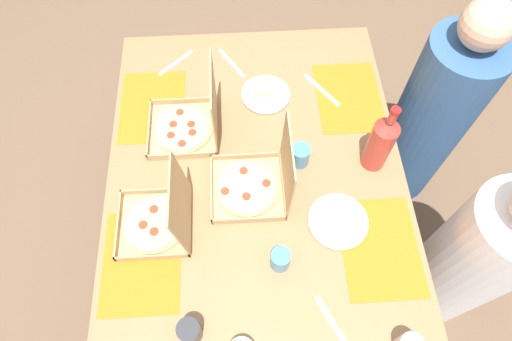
{
  "coord_description": "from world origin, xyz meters",
  "views": [
    {
      "loc": [
        0.77,
        -0.05,
        2.13
      ],
      "look_at": [
        0.0,
        0.0,
        0.73
      ],
      "focal_mm": 30.11,
      "sensor_mm": 36.0,
      "label": 1
    }
  ],
  "objects_px": {
    "plate_far_left": "(338,222)",
    "soda_bottle": "(381,142)",
    "pizza_box_corner_left": "(256,183)",
    "diner_right_seat": "(468,261)",
    "cup_dark": "(300,156)",
    "pizza_box_center": "(160,220)",
    "plate_near_right": "(265,94)",
    "cup_red": "(280,259)",
    "cup_clear_left": "(190,331)",
    "diner_left_seat": "(429,120)",
    "pizza_box_corner_right": "(189,123)"
  },
  "relations": [
    {
      "from": "plate_far_left",
      "to": "soda_bottle",
      "type": "distance_m",
      "value": 0.32
    },
    {
      "from": "pizza_box_corner_left",
      "to": "diner_right_seat",
      "type": "height_order",
      "value": "diner_right_seat"
    },
    {
      "from": "pizza_box_corner_left",
      "to": "cup_dark",
      "type": "height_order",
      "value": "pizza_box_corner_left"
    },
    {
      "from": "pizza_box_center",
      "to": "pizza_box_corner_left",
      "type": "bearing_deg",
      "value": 109.66
    },
    {
      "from": "plate_near_right",
      "to": "cup_dark",
      "type": "distance_m",
      "value": 0.34
    },
    {
      "from": "pizza_box_corner_left",
      "to": "soda_bottle",
      "type": "bearing_deg",
      "value": 101.35
    },
    {
      "from": "cup_red",
      "to": "cup_clear_left",
      "type": "bearing_deg",
      "value": -54.87
    },
    {
      "from": "soda_bottle",
      "to": "cup_red",
      "type": "distance_m",
      "value": 0.54
    },
    {
      "from": "plate_near_right",
      "to": "cup_dark",
      "type": "xyz_separation_m",
      "value": [
        0.32,
        0.11,
        0.03
      ]
    },
    {
      "from": "cup_dark",
      "to": "diner_right_seat",
      "type": "distance_m",
      "value": 0.79
    },
    {
      "from": "cup_dark",
      "to": "diner_left_seat",
      "type": "xyz_separation_m",
      "value": [
        -0.29,
        0.65,
        -0.24
      ]
    },
    {
      "from": "pizza_box_center",
      "to": "plate_near_right",
      "type": "relative_size",
      "value": 1.43
    },
    {
      "from": "pizza_box_corner_left",
      "to": "plate_far_left",
      "type": "bearing_deg",
      "value": 61.92
    },
    {
      "from": "cup_clear_left",
      "to": "cup_dark",
      "type": "height_order",
      "value": "cup_clear_left"
    },
    {
      "from": "cup_red",
      "to": "plate_far_left",
      "type": "bearing_deg",
      "value": 121.83
    },
    {
      "from": "plate_far_left",
      "to": "diner_right_seat",
      "type": "distance_m",
      "value": 0.6
    },
    {
      "from": "soda_bottle",
      "to": "diner_right_seat",
      "type": "height_order",
      "value": "diner_right_seat"
    },
    {
      "from": "soda_bottle",
      "to": "diner_right_seat",
      "type": "distance_m",
      "value": 0.62
    },
    {
      "from": "pizza_box_corner_right",
      "to": "plate_far_left",
      "type": "height_order",
      "value": "pizza_box_corner_right"
    },
    {
      "from": "plate_near_right",
      "to": "cup_dark",
      "type": "bearing_deg",
      "value": 18.17
    },
    {
      "from": "pizza_box_corner_left",
      "to": "cup_clear_left",
      "type": "xyz_separation_m",
      "value": [
        0.49,
        -0.23,
        -0.0
      ]
    },
    {
      "from": "pizza_box_center",
      "to": "diner_right_seat",
      "type": "xyz_separation_m",
      "value": [
        0.13,
        1.15,
        -0.28
      ]
    },
    {
      "from": "diner_right_seat",
      "to": "pizza_box_corner_left",
      "type": "bearing_deg",
      "value": -106.81
    },
    {
      "from": "pizza_box_corner_right",
      "to": "plate_far_left",
      "type": "xyz_separation_m",
      "value": [
        0.42,
        0.52,
        -0.04
      ]
    },
    {
      "from": "plate_near_right",
      "to": "diner_right_seat",
      "type": "xyz_separation_m",
      "value": [
        0.67,
        0.75,
        -0.24
      ]
    },
    {
      "from": "plate_near_right",
      "to": "diner_left_seat",
      "type": "distance_m",
      "value": 0.78
    },
    {
      "from": "pizza_box_corner_right",
      "to": "plate_near_right",
      "type": "xyz_separation_m",
      "value": [
        -0.15,
        0.3,
        -0.04
      ]
    },
    {
      "from": "plate_near_right",
      "to": "soda_bottle",
      "type": "distance_m",
      "value": 0.52
    },
    {
      "from": "soda_bottle",
      "to": "cup_dark",
      "type": "distance_m",
      "value": 0.29
    },
    {
      "from": "pizza_box_center",
      "to": "diner_right_seat",
      "type": "distance_m",
      "value": 1.19
    },
    {
      "from": "pizza_box_center",
      "to": "soda_bottle",
      "type": "xyz_separation_m",
      "value": [
        -0.21,
        0.78,
        0.09
      ]
    },
    {
      "from": "pizza_box_corner_right",
      "to": "diner_left_seat",
      "type": "height_order",
      "value": "diner_left_seat"
    },
    {
      "from": "pizza_box_center",
      "to": "diner_right_seat",
      "type": "bearing_deg",
      "value": 83.67
    },
    {
      "from": "plate_near_right",
      "to": "cup_clear_left",
      "type": "relative_size",
      "value": 2.17
    },
    {
      "from": "cup_clear_left",
      "to": "diner_left_seat",
      "type": "distance_m",
      "value": 1.39
    },
    {
      "from": "pizza_box_corner_right",
      "to": "cup_clear_left",
      "type": "relative_size",
      "value": 3.27
    },
    {
      "from": "diner_left_seat",
      "to": "diner_right_seat",
      "type": "height_order",
      "value": "diner_left_seat"
    },
    {
      "from": "diner_left_seat",
      "to": "plate_far_left",
      "type": "bearing_deg",
      "value": -44.55
    },
    {
      "from": "soda_bottle",
      "to": "pizza_box_corner_left",
      "type": "bearing_deg",
      "value": -78.65
    },
    {
      "from": "plate_far_left",
      "to": "soda_bottle",
      "type": "height_order",
      "value": "soda_bottle"
    },
    {
      "from": "pizza_box_corner_right",
      "to": "cup_clear_left",
      "type": "height_order",
      "value": "pizza_box_corner_right"
    },
    {
      "from": "cup_red",
      "to": "diner_left_seat",
      "type": "xyz_separation_m",
      "value": [
        -0.68,
        0.75,
        -0.24
      ]
    },
    {
      "from": "soda_bottle",
      "to": "diner_right_seat",
      "type": "relative_size",
      "value": 0.29
    },
    {
      "from": "cup_dark",
      "to": "diner_right_seat",
      "type": "xyz_separation_m",
      "value": [
        0.35,
        0.65,
        -0.28
      ]
    },
    {
      "from": "cup_clear_left",
      "to": "cup_dark",
      "type": "distance_m",
      "value": 0.71
    },
    {
      "from": "pizza_box_center",
      "to": "pizza_box_corner_right",
      "type": "xyz_separation_m",
      "value": [
        -0.39,
        0.09,
        0.0
      ]
    },
    {
      "from": "pizza_box_center",
      "to": "cup_dark",
      "type": "bearing_deg",
      "value": 114.0
    },
    {
      "from": "plate_near_right",
      "to": "cup_dark",
      "type": "relative_size",
      "value": 2.26
    },
    {
      "from": "pizza_box_corner_right",
      "to": "pizza_box_corner_left",
      "type": "bearing_deg",
      "value": 41.14
    },
    {
      "from": "pizza_box_corner_right",
      "to": "diner_right_seat",
      "type": "height_order",
      "value": "diner_right_seat"
    }
  ]
}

